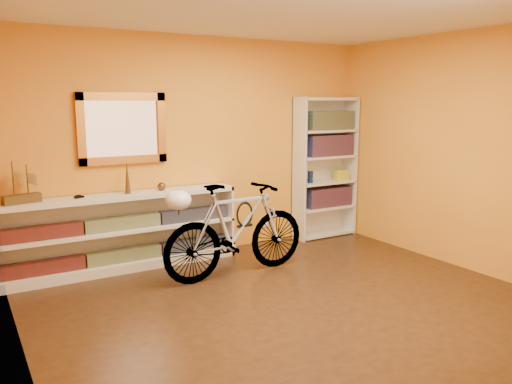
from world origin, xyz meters
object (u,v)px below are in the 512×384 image
console_unit (123,232)px  bookcase (325,168)px  bicycle (237,229)px  helmet (178,200)px

console_unit → bookcase: (2.82, 0.03, 0.52)m
console_unit → bicycle: bearing=-39.2°
bookcase → bicycle: 2.06m
bicycle → helmet: bearing=90.0°
bookcase → bicycle: bearing=-155.5°
bookcase → bicycle: bookcase is taller
console_unit → helmet: size_ratio=10.08×
bicycle → helmet: size_ratio=6.67×
bicycle → bookcase: bearing=-67.5°
console_unit → bookcase: size_ratio=1.37×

